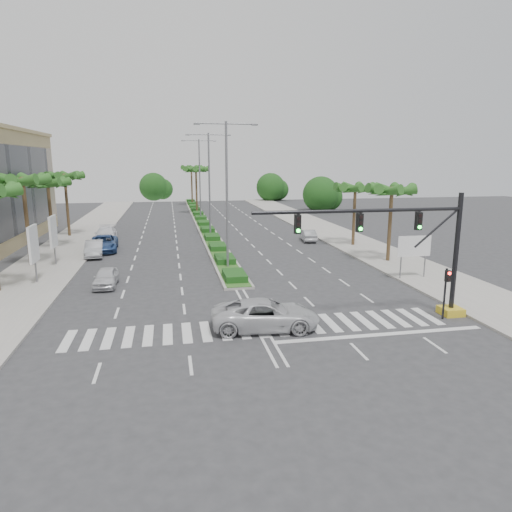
{
  "coord_description": "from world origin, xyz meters",
  "views": [
    {
      "loc": [
        -4.68,
        -23.13,
        8.98
      ],
      "look_at": [
        0.65,
        4.77,
        3.0
      ],
      "focal_mm": 32.0,
      "sensor_mm": 36.0,
      "label": 1
    }
  ],
  "objects_px": {
    "car_parked_d": "(106,234)",
    "car_right": "(308,235)",
    "car_parked_b": "(94,249)",
    "car_parked_c": "(104,243)",
    "car_parked_a": "(106,277)",
    "car_crossing": "(265,315)"
  },
  "relations": [
    {
      "from": "car_parked_d",
      "to": "car_right",
      "type": "xyz_separation_m",
      "value": [
        22.5,
        -4.12,
        -0.16
      ]
    },
    {
      "from": "car_parked_b",
      "to": "car_parked_c",
      "type": "bearing_deg",
      "value": 73.76
    },
    {
      "from": "car_parked_a",
      "to": "car_crossing",
      "type": "xyz_separation_m",
      "value": [
        9.58,
        -10.56,
        0.14
      ]
    },
    {
      "from": "car_parked_a",
      "to": "car_parked_d",
      "type": "bearing_deg",
      "value": 97.85
    },
    {
      "from": "car_parked_a",
      "to": "car_parked_d",
      "type": "relative_size",
      "value": 0.71
    },
    {
      "from": "car_parked_d",
      "to": "car_right",
      "type": "distance_m",
      "value": 22.88
    },
    {
      "from": "car_parked_b",
      "to": "car_right",
      "type": "bearing_deg",
      "value": 6.23
    },
    {
      "from": "car_parked_c",
      "to": "car_parked_d",
      "type": "distance_m",
      "value": 5.93
    },
    {
      "from": "car_crossing",
      "to": "car_parked_c",
      "type": "bearing_deg",
      "value": 31.27
    },
    {
      "from": "car_crossing",
      "to": "car_parked_d",
      "type": "bearing_deg",
      "value": 27.62
    },
    {
      "from": "car_parked_b",
      "to": "car_parked_d",
      "type": "xyz_separation_m",
      "value": [
        0.0,
        8.43,
        0.06
      ]
    },
    {
      "from": "car_parked_a",
      "to": "car_right",
      "type": "relative_size",
      "value": 0.99
    },
    {
      "from": "car_parked_a",
      "to": "car_right",
      "type": "bearing_deg",
      "value": 38.34
    },
    {
      "from": "car_parked_b",
      "to": "car_parked_c",
      "type": "distance_m",
      "value": 2.57
    },
    {
      "from": "car_parked_b",
      "to": "car_crossing",
      "type": "bearing_deg",
      "value": -65.62
    },
    {
      "from": "car_parked_d",
      "to": "car_crossing",
      "type": "height_order",
      "value": "car_crossing"
    },
    {
      "from": "car_parked_a",
      "to": "car_parked_c",
      "type": "relative_size",
      "value": 0.69
    },
    {
      "from": "car_crossing",
      "to": "car_right",
      "type": "distance_m",
      "value": 28.03
    },
    {
      "from": "car_parked_c",
      "to": "car_parked_d",
      "type": "xyz_separation_m",
      "value": [
        -0.52,
        5.91,
        0.01
      ]
    },
    {
      "from": "car_parked_c",
      "to": "car_right",
      "type": "height_order",
      "value": "car_parked_c"
    },
    {
      "from": "car_parked_a",
      "to": "car_right",
      "type": "height_order",
      "value": "car_parked_a"
    },
    {
      "from": "car_parked_d",
      "to": "car_parked_b",
      "type": "bearing_deg",
      "value": -91.44
    }
  ]
}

